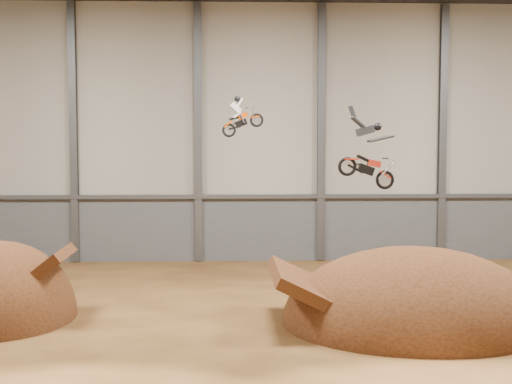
{
  "coord_description": "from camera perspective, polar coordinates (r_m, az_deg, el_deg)",
  "views": [
    {
      "loc": [
        -1.71,
        -23.81,
        6.72
      ],
      "look_at": [
        -0.63,
        4.0,
        4.61
      ],
      "focal_mm": 50.0,
      "sensor_mm": 36.0,
      "label": 1
    }
  ],
  "objects": [
    {
      "name": "steel_column_4",
      "position": [
        40.34,
        14.69,
        4.59
      ],
      "size": [
        0.4,
        0.36,
        13.9
      ],
      "primitive_type": "cube",
      "color": "#47494F",
      "rests_on": "ground"
    },
    {
      "name": "steel_rail",
      "position": [
        38.72,
        0.31,
        -0.36
      ],
      "size": [
        39.8,
        0.35,
        0.2
      ],
      "primitive_type": "cube",
      "color": "#47494F",
      "rests_on": "lower_band_back"
    },
    {
      "name": "fmx_rider_b",
      "position": [
        27.86,
        8.59,
        3.49
      ],
      "size": [
        3.81,
        1.12,
        3.49
      ],
      "primitive_type": null,
      "rotation": [
        0.0,
        0.34,
        0.07
      ],
      "color": "red"
    },
    {
      "name": "steel_column_2",
      "position": [
        38.64,
        -4.65,
        4.74
      ],
      "size": [
        0.4,
        0.36,
        13.9
      ],
      "primitive_type": "cube",
      "color": "#47494F",
      "rests_on": "ground"
    },
    {
      "name": "lower_band_back",
      "position": [
        39.06,
        0.3,
        -2.97
      ],
      "size": [
        39.8,
        0.18,
        3.5
      ],
      "primitive_type": "cube",
      "color": "#515358",
      "rests_on": "ground"
    },
    {
      "name": "back_wall",
      "position": [
        38.85,
        0.29,
        4.75
      ],
      "size": [
        40.0,
        0.1,
        14.0
      ],
      "primitive_type": "cube",
      "color": "#AAA496",
      "rests_on": "ground"
    },
    {
      "name": "steel_column_1",
      "position": [
        39.49,
        -14.4,
        4.61
      ],
      "size": [
        0.4,
        0.36,
        13.9
      ],
      "primitive_type": "cube",
      "color": "#47494F",
      "rests_on": "ground"
    },
    {
      "name": "fmx_rider_a",
      "position": [
        29.88,
        -0.87,
        6.42
      ],
      "size": [
        2.33,
        0.99,
        2.15
      ],
      "primitive_type": null,
      "rotation": [
        0.0,
        -0.35,
        0.14
      ],
      "color": "#D84400"
    },
    {
      "name": "landing_ramp",
      "position": [
        26.92,
        12.52,
        -10.22
      ],
      "size": [
        9.64,
        8.53,
        5.56
      ],
      "primitive_type": "ellipsoid",
      "color": "#351A0D",
      "rests_on": "ground"
    },
    {
      "name": "floor",
      "position": [
        24.8,
        1.84,
        -11.39
      ],
      "size": [
        40.0,
        40.0,
        0.0
      ],
      "primitive_type": "plane",
      "color": "#492C13",
      "rests_on": "ground"
    },
    {
      "name": "steel_column_3",
      "position": [
        38.94,
        5.23,
        4.73
      ],
      "size": [
        0.4,
        0.36,
        13.9
      ],
      "primitive_type": "cube",
      "color": "#47494F",
      "rests_on": "ground"
    }
  ]
}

